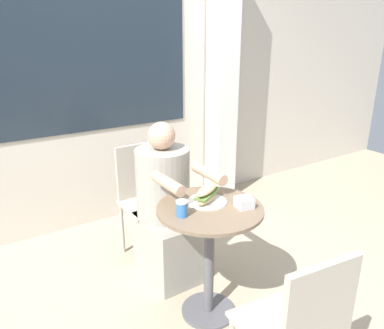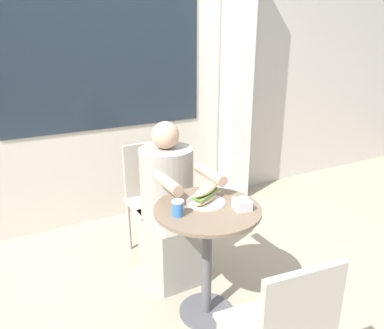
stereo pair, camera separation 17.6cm
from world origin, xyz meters
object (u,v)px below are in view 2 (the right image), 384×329
Objects in this scene: sandwich_on_plate at (206,196)px; drink_cup at (178,208)px; cafe_table at (207,239)px; seated_diner at (170,212)px; diner_chair at (150,189)px.

drink_cup is (-0.21, -0.07, 0.00)m from sandwich_on_plate.
seated_diner is at bearing 91.30° from cafe_table.
diner_chair is at bearing 90.88° from cafe_table.
seated_diner reaches higher than cafe_table.
diner_chair is at bearing 78.37° from drink_cup.
sandwich_on_plate reaches higher than drink_cup.
sandwich_on_plate is at bearing 18.11° from drink_cup.
drink_cup is (-0.18, -0.86, 0.25)m from diner_chair.
drink_cup is (-0.19, -0.01, 0.25)m from cafe_table.
diner_chair is 0.83m from sandwich_on_plate.
cafe_table is 0.85m from diner_chair.
cafe_table is 0.50m from seated_diner.
diner_chair reaches higher than cafe_table.
seated_diner is 0.53m from sandwich_on_plate.
diner_chair is at bearing -90.47° from seated_diner.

